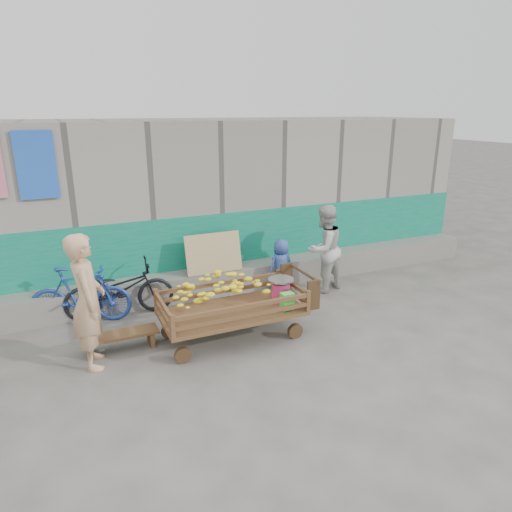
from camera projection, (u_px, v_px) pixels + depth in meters
name	position (u px, v px, depth m)	size (l,w,h in m)	color
ground	(248.00, 358.00, 6.14)	(80.00, 80.00, 0.00)	#4F4C47
building_wall	(169.00, 199.00, 9.20)	(12.00, 3.50, 3.00)	gray
banana_cart	(229.00, 298.00, 6.45)	(2.20, 1.01, 0.94)	#573320
bench	(121.00, 338.00, 6.28)	(1.02, 0.31, 0.25)	#573320
vendor_man	(88.00, 302.00, 5.72)	(0.65, 0.43, 1.78)	tan
woman	(324.00, 249.00, 8.19)	(0.78, 0.60, 1.60)	beige
child	(281.00, 266.00, 8.22)	(0.48, 0.31, 0.99)	#3450A0
bicycle_dark	(119.00, 290.00, 7.25)	(0.59, 1.70, 0.89)	black
bicycle_blue	(80.00, 295.00, 7.02)	(0.43, 1.52, 0.92)	#214195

